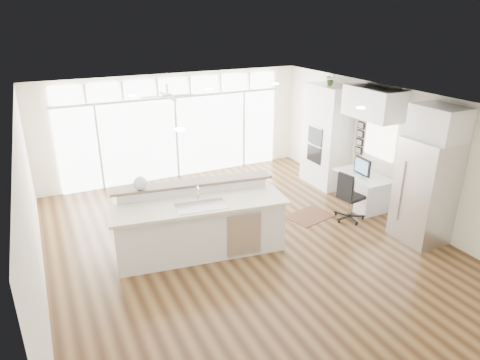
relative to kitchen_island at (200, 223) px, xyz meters
name	(u,v)px	position (x,y,z in m)	size (l,w,h in m)	color
floor	(244,243)	(0.87, 0.02, -0.62)	(7.00, 8.00, 0.02)	#3E2613
ceiling	(244,102)	(0.87, 0.02, 2.09)	(7.00, 8.00, 0.02)	silver
wall_back	(175,126)	(0.87, 4.02, 0.74)	(7.00, 0.04, 2.70)	white
wall_front	(418,304)	(0.87, -3.98, 0.74)	(7.00, 0.04, 2.70)	white
wall_left	(31,214)	(-2.63, 0.02, 0.74)	(0.04, 8.00, 2.70)	white
wall_right	(390,151)	(4.37, 0.02, 0.74)	(0.04, 8.00, 2.70)	white
glass_wall	(176,138)	(0.87, 3.96, 0.44)	(5.80, 0.06, 2.08)	white
transom_row	(173,87)	(0.87, 3.96, 1.77)	(5.90, 0.06, 0.40)	white
desk_window	(380,138)	(4.33, 0.32, 0.94)	(0.04, 0.85, 0.85)	white
ceiling_fan	(167,91)	(0.37, 2.82, 1.87)	(1.16, 1.16, 0.32)	silver
recessed_lights	(239,101)	(0.87, 0.22, 2.07)	(3.40, 3.00, 0.02)	white
oven_cabinet	(326,136)	(4.04, 1.82, 0.64)	(0.64, 1.20, 2.50)	white
desk_nook	(362,190)	(4.00, 0.32, -0.23)	(0.72, 1.30, 0.76)	white
upper_cabinets	(374,103)	(4.04, 0.32, 1.74)	(0.64, 1.30, 0.64)	white
refrigerator	(425,191)	(3.98, -1.33, 0.39)	(0.76, 0.90, 2.00)	silver
fridge_cabinet	(439,123)	(4.04, -1.33, 1.69)	(0.64, 0.90, 0.60)	white
framed_photos	(360,138)	(4.33, 0.94, 0.79)	(0.06, 0.22, 0.80)	black
kitchen_island	(200,223)	(0.00, 0.00, 0.00)	(3.09, 1.16, 1.23)	white
rug	(310,216)	(2.65, 0.38, -0.61)	(0.94, 0.68, 0.01)	#331A10
office_chair	(351,196)	(3.32, -0.09, -0.08)	(0.55, 0.51, 1.06)	black
fishbowl	(140,183)	(-0.88, 0.53, 0.74)	(0.24, 0.24, 0.24)	silver
monitor	(362,166)	(3.92, 0.32, 0.36)	(0.08, 0.51, 0.42)	black
keyboard	(355,176)	(3.75, 0.32, 0.15)	(0.11, 0.29, 0.01)	silver
potted_plant	(330,81)	(4.04, 1.82, 1.99)	(0.25, 0.27, 0.21)	#305022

